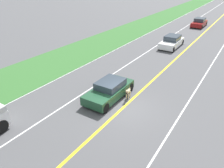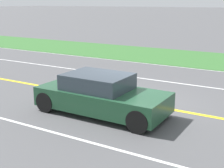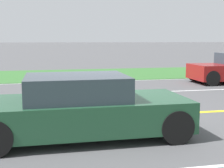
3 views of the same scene
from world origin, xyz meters
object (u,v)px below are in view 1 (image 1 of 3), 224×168
(car_trailing_near, at_px, (172,42))
(dog, at_px, (128,92))
(ego_car, at_px, (109,90))
(car_trailing_mid, at_px, (199,23))

(car_trailing_near, bearing_deg, dog, 96.30)
(ego_car, bearing_deg, dog, -152.25)
(ego_car, xyz_separation_m, car_trailing_near, (0.31, -14.22, 0.02))
(car_trailing_near, height_order, car_trailing_mid, car_trailing_near)
(ego_car, relative_size, car_trailing_near, 0.97)
(car_trailing_near, xyz_separation_m, car_trailing_mid, (-0.09, -13.49, -0.00))
(dog, xyz_separation_m, car_trailing_near, (1.50, -13.59, 0.09))
(ego_car, height_order, car_trailing_mid, car_trailing_mid)
(ego_car, height_order, car_trailing_near, car_trailing_near)
(ego_car, distance_m, car_trailing_mid, 27.71)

